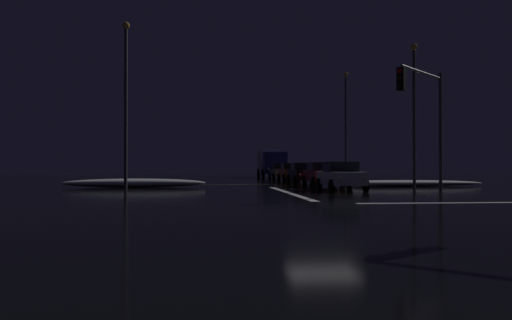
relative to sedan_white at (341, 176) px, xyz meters
name	(u,v)px	position (x,y,z in m)	size (l,w,h in m)	color
ground	(323,205)	(-3.27, -9.93, -0.85)	(120.00, 120.00, 0.10)	black
stop_line_north	(288,193)	(-3.27, -2.20, -0.80)	(0.35, 13.18, 0.01)	white
centre_line_ns	(263,184)	(-3.27, 9.40, -0.80)	(22.00, 0.15, 0.01)	yellow
snow_bank_left_curb	(134,183)	(-11.80, 4.93, -0.53)	(8.82, 1.50, 0.55)	white
snow_bank_right_curb	(400,183)	(5.25, 4.94, -0.60)	(11.08, 1.50, 0.41)	white
sedan_white	(341,176)	(0.00, 0.00, 0.00)	(2.02, 4.33, 1.57)	silver
sedan_red	(322,174)	(0.18, 5.39, 0.00)	(2.02, 4.33, 1.57)	maroon
sedan_black	(304,173)	(-0.07, 10.62, 0.00)	(2.02, 4.33, 1.57)	black
sedan_orange	(292,172)	(0.07, 16.89, 0.00)	(2.02, 4.33, 1.57)	#C66014
sedan_gray	(281,171)	(0.01, 23.14, 0.00)	(2.02, 4.33, 1.57)	slate
box_truck	(271,162)	(0.00, 30.61, 0.91)	(2.68, 8.28, 3.08)	navy
traffic_signal_ne	(425,105)	(3.38, -3.27, 3.53)	(3.73, 3.73, 6.22)	#4C4C51
streetlamp_right_near	(414,104)	(5.55, 3.40, 4.37)	(0.44, 0.44, 8.97)	#424247
streetlamp_right_far	(346,119)	(5.55, 19.40, 4.91)	(0.44, 0.44, 10.01)	#424247
streetlamp_left_near	(126,93)	(-12.10, 3.40, 4.84)	(0.44, 0.44, 9.88)	#424247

